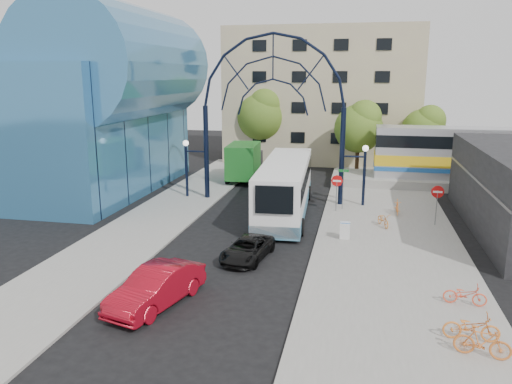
% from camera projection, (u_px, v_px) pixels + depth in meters
% --- Properties ---
extents(ground, '(120.00, 120.00, 0.00)m').
position_uv_depth(ground, '(220.00, 273.00, 23.68)').
color(ground, black).
rests_on(ground, ground).
extents(sidewalk_east, '(8.00, 56.00, 0.12)m').
position_uv_depth(sidewalk_east, '(390.00, 255.00, 25.87)').
color(sidewalk_east, gray).
rests_on(sidewalk_east, ground).
extents(plaza_west, '(5.00, 50.00, 0.12)m').
position_uv_depth(plaza_west, '(145.00, 227.00, 30.68)').
color(plaza_west, gray).
rests_on(plaza_west, ground).
extents(gateway_arch, '(13.64, 0.44, 12.10)m').
position_uv_depth(gateway_arch, '(273.00, 84.00, 35.05)').
color(gateway_arch, black).
rests_on(gateway_arch, ground).
extents(stop_sign, '(0.80, 0.07, 2.50)m').
position_uv_depth(stop_sign, '(337.00, 184.00, 33.69)').
color(stop_sign, slate).
rests_on(stop_sign, sidewalk_east).
extents(do_not_enter_sign, '(0.76, 0.07, 2.48)m').
position_uv_depth(do_not_enter_sign, '(437.00, 196.00, 30.54)').
color(do_not_enter_sign, slate).
rests_on(do_not_enter_sign, sidewalk_east).
extents(street_name_sign, '(0.70, 0.70, 2.80)m').
position_uv_depth(street_name_sign, '(343.00, 181.00, 34.15)').
color(street_name_sign, slate).
rests_on(street_name_sign, sidewalk_east).
extents(sandwich_board, '(0.55, 0.61, 0.99)m').
position_uv_depth(sandwich_board, '(345.00, 229.00, 28.08)').
color(sandwich_board, white).
rests_on(sandwich_board, sidewalk_east).
extents(transit_hall, '(16.50, 18.00, 14.50)m').
position_uv_depth(transit_hall, '(85.00, 107.00, 39.49)').
color(transit_hall, teal).
rests_on(transit_hall, ground).
extents(apartment_block, '(20.00, 12.10, 14.00)m').
position_uv_depth(apartment_block, '(323.00, 95.00, 54.98)').
color(apartment_block, '#C6B889').
rests_on(apartment_block, ground).
extents(tree_north_a, '(4.48, 4.48, 7.00)m').
position_uv_depth(tree_north_a, '(360.00, 126.00, 46.09)').
color(tree_north_a, '#382314').
rests_on(tree_north_a, ground).
extents(tree_north_b, '(5.12, 5.12, 8.00)m').
position_uv_depth(tree_north_b, '(262.00, 114.00, 51.75)').
color(tree_north_b, '#382314').
rests_on(tree_north_b, ground).
extents(tree_north_c, '(4.16, 4.16, 6.50)m').
position_uv_depth(tree_north_c, '(425.00, 128.00, 46.87)').
color(tree_north_c, '#382314').
rests_on(tree_north_c, ground).
extents(city_bus, '(3.63, 13.11, 3.56)m').
position_uv_depth(city_bus, '(285.00, 187.00, 33.55)').
color(city_bus, white).
rests_on(city_bus, ground).
extents(green_truck, '(2.92, 6.79, 3.35)m').
position_uv_depth(green_truck, '(245.00, 162.00, 44.29)').
color(green_truck, black).
rests_on(green_truck, ground).
extents(black_suv, '(2.43, 4.26, 1.12)m').
position_uv_depth(black_suv, '(247.00, 249.00, 25.38)').
color(black_suv, black).
rests_on(black_suv, ground).
extents(red_sedan, '(2.91, 5.12, 1.60)m').
position_uv_depth(red_sedan, '(156.00, 287.00, 20.24)').
color(red_sedan, maroon).
rests_on(red_sedan, ground).
extents(bike_near_a, '(1.07, 1.67, 0.83)m').
position_uv_depth(bike_near_a, '(383.00, 220.00, 30.58)').
color(bike_near_a, orange).
rests_on(bike_near_a, sidewalk_east).
extents(bike_near_b, '(0.45, 1.56, 0.94)m').
position_uv_depth(bike_near_b, '(397.00, 207.00, 33.30)').
color(bike_near_b, orange).
rests_on(bike_near_b, sidewalk_east).
extents(bike_far_a, '(1.72, 0.76, 0.88)m').
position_uv_depth(bike_far_a, '(465.00, 294.00, 20.11)').
color(bike_far_a, '#F45130').
rests_on(bike_far_a, sidewalk_east).
extents(bike_far_b, '(1.86, 0.84, 1.08)m').
position_uv_depth(bike_far_b, '(483.00, 342.00, 16.33)').
color(bike_far_b, orange).
rests_on(bike_far_b, sidewalk_east).
extents(bike_far_c, '(1.92, 0.70, 1.00)m').
position_uv_depth(bike_far_c, '(471.00, 327.00, 17.39)').
color(bike_far_c, orange).
rests_on(bike_far_c, sidewalk_east).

